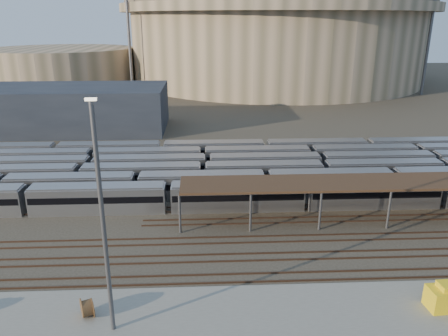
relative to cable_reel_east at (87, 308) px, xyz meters
name	(u,v)px	position (x,y,z in m)	size (l,w,h in m)	color
ground	(247,236)	(15.30, 14.47, -1.05)	(420.00, 420.00, 0.00)	#383026
apron	(206,317)	(10.30, -0.53, -0.95)	(50.00, 9.00, 0.20)	gray
subway_trains	(240,171)	(16.05, 32.97, 0.75)	(126.12, 23.90, 3.60)	#A3A3A8
inspection_shed	(416,183)	(37.30, 18.47, 3.93)	(60.30, 6.00, 5.30)	#535358
empty_tracks	(251,257)	(15.30, 9.47, -0.96)	(170.00, 9.62, 0.18)	#4C3323
stadium	(275,40)	(40.30, 154.47, 15.42)	(124.00, 124.00, 32.50)	tan
secondary_arena	(62,66)	(-44.70, 144.47, 5.95)	(56.00, 56.00, 14.00)	tan
service_building	(74,108)	(-19.70, 69.47, 3.95)	(42.00, 20.00, 10.00)	#1E232D
floodlight_0	(129,31)	(-14.70, 124.47, 19.60)	(4.00, 1.00, 38.40)	#535358
floodlight_2	(430,32)	(85.30, 114.47, 19.60)	(4.00, 1.00, 38.40)	#535358
floodlight_3	(191,28)	(5.30, 174.47, 19.60)	(4.00, 1.00, 38.40)	#535358
cable_reel_east	(87,308)	(0.00, 0.00, 0.00)	(1.70, 1.70, 0.95)	brown
yard_light_pole	(103,223)	(2.53, -1.74, 8.94)	(0.81, 0.36, 19.42)	#535358
yellow_equipment	(446,298)	(31.72, -0.34, 0.16)	(3.22, 2.02, 2.02)	yellow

